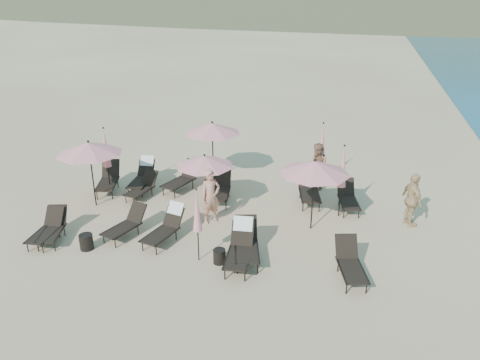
% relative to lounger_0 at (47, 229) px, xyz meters
% --- Properties ---
extents(ground, '(800.00, 800.00, 0.00)m').
position_rel_lounger_0_xyz_m(ground, '(5.52, 0.32, -0.42)').
color(ground, '#D6BA8C').
rests_on(ground, ground).
extents(lounger_0, '(0.74, 1.62, 0.91)m').
position_rel_lounger_0_xyz_m(lounger_0, '(0.00, 0.00, 0.00)').
color(lounger_0, black).
rests_on(lounger_0, ground).
extents(lounger_1, '(1.07, 1.72, 0.93)m').
position_rel_lounger_0_xyz_m(lounger_1, '(2.28, 0.91, 0.01)').
color(lounger_1, black).
rests_on(lounger_1, ground).
extents(lounger_2, '(0.99, 1.80, 1.07)m').
position_rel_lounger_0_xyz_m(lounger_2, '(3.63, 0.96, 0.09)').
color(lounger_2, black).
rests_on(lounger_2, ground).
extents(lounger_3, '(1.16, 1.93, 1.04)m').
position_rel_lounger_0_xyz_m(lounger_3, '(6.34, 0.58, 0.06)').
color(lounger_3, black).
rests_on(lounger_3, ground).
extents(lounger_4, '(0.85, 1.89, 1.14)m').
position_rel_lounger_0_xyz_m(lounger_4, '(6.22, 0.30, 0.12)').
color(lounger_4, black).
rests_on(lounger_4, ground).
extents(lounger_5, '(1.06, 1.78, 0.96)m').
position_rel_lounger_0_xyz_m(lounger_5, '(9.34, 0.33, 0.03)').
color(lounger_5, black).
rests_on(lounger_5, ground).
extents(lounger_6, '(0.81, 1.84, 1.11)m').
position_rel_lounger_0_xyz_m(lounger_6, '(1.07, 4.69, 0.11)').
color(lounger_6, black).
rests_on(lounger_6, ground).
extents(lounger_7, '(0.87, 1.64, 0.90)m').
position_rel_lounger_0_xyz_m(lounger_7, '(1.46, 3.83, -0.00)').
color(lounger_7, black).
rests_on(lounger_7, ground).
extents(lounger_8, '(1.21, 1.94, 1.05)m').
position_rel_lounger_0_xyz_m(lounger_8, '(2.69, 4.88, 0.07)').
color(lounger_8, black).
rests_on(lounger_8, ground).
extents(lounger_9, '(0.95, 1.82, 0.99)m').
position_rel_lounger_0_xyz_m(lounger_9, '(4.44, 4.30, 0.04)').
color(lounger_9, black).
rests_on(lounger_9, ground).
extents(lounger_10, '(1.09, 1.96, 1.06)m').
position_rel_lounger_0_xyz_m(lounger_10, '(7.66, 5.00, 0.07)').
color(lounger_10, black).
rests_on(lounger_10, ground).
extents(lounger_11, '(0.97, 1.73, 0.94)m').
position_rel_lounger_0_xyz_m(lounger_11, '(9.09, 4.74, 0.02)').
color(lounger_11, black).
rests_on(lounger_11, ground).
extents(lounger_12, '(1.21, 1.94, 1.05)m').
position_rel_lounger_0_xyz_m(lounger_12, '(-0.09, 4.05, 0.07)').
color(lounger_12, black).
rests_on(lounger_12, ground).
extents(lounger_13, '(1.03, 1.69, 0.91)m').
position_rel_lounger_0_xyz_m(lounger_13, '(0.14, 0.12, 0.00)').
color(lounger_13, black).
rests_on(lounger_13, ground).
extents(umbrella_open_0, '(2.34, 2.34, 2.52)m').
position_rel_lounger_0_xyz_m(umbrella_open_0, '(0.11, 2.70, 1.80)').
color(umbrella_open_0, black).
rests_on(umbrella_open_0, ground).
extents(umbrella_open_1, '(2.03, 2.03, 2.18)m').
position_rel_lounger_0_xyz_m(umbrella_open_1, '(4.20, 3.23, 1.51)').
color(umbrella_open_1, black).
rests_on(umbrella_open_1, ground).
extents(umbrella_open_2, '(2.30, 2.30, 2.47)m').
position_rel_lounger_0_xyz_m(umbrella_open_2, '(7.99, 2.89, 1.76)').
color(umbrella_open_2, black).
rests_on(umbrella_open_2, ground).
extents(umbrella_open_3, '(2.33, 2.33, 2.50)m').
position_rel_lounger_0_xyz_m(umbrella_open_3, '(3.53, 6.23, 1.79)').
color(umbrella_open_3, black).
rests_on(umbrella_open_3, ground).
extents(umbrella_closed_0, '(0.27, 0.27, 2.31)m').
position_rel_lounger_0_xyz_m(umbrella_closed_0, '(5.01, 0.10, 1.18)').
color(umbrella_closed_0, black).
rests_on(umbrella_closed_0, ground).
extents(umbrella_closed_1, '(0.31, 0.31, 2.64)m').
position_rel_lounger_0_xyz_m(umbrella_closed_1, '(8.83, 4.07, 1.41)').
color(umbrella_closed_1, black).
rests_on(umbrella_closed_1, ground).
extents(umbrella_closed_2, '(0.32, 0.32, 2.71)m').
position_rel_lounger_0_xyz_m(umbrella_closed_2, '(0.13, 3.75, 1.46)').
color(umbrella_closed_2, black).
rests_on(umbrella_closed_2, ground).
extents(umbrella_closed_3, '(0.30, 0.30, 2.59)m').
position_rel_lounger_0_xyz_m(umbrella_closed_3, '(7.89, 6.88, 1.38)').
color(umbrella_closed_3, black).
rests_on(umbrella_closed_3, ground).
extents(side_table_0, '(0.42, 0.42, 0.49)m').
position_rel_lounger_0_xyz_m(side_table_0, '(1.47, -0.16, -0.18)').
color(side_table_0, black).
rests_on(side_table_0, ground).
extents(side_table_1, '(0.37, 0.37, 0.44)m').
position_rel_lounger_0_xyz_m(side_table_1, '(5.65, 0.11, -0.20)').
color(side_table_1, black).
rests_on(side_table_1, ground).
extents(beachgoer_a, '(0.82, 0.81, 1.91)m').
position_rel_lounger_0_xyz_m(beachgoer_a, '(4.63, 2.49, 0.53)').
color(beachgoer_a, tan).
rests_on(beachgoer_a, ground).
extents(beachgoer_b, '(1.07, 1.14, 1.87)m').
position_rel_lounger_0_xyz_m(beachgoer_b, '(7.81, 6.28, 0.51)').
color(beachgoer_b, '#98684E').
rests_on(beachgoer_b, ground).
extents(beachgoer_c, '(0.89, 1.18, 1.85)m').
position_rel_lounger_0_xyz_m(beachgoer_c, '(11.18, 3.96, 0.50)').
color(beachgoer_c, tan).
rests_on(beachgoer_c, ground).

